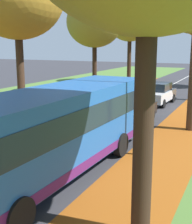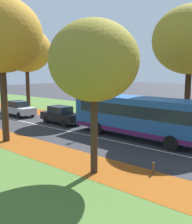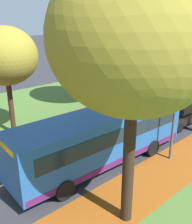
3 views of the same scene
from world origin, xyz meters
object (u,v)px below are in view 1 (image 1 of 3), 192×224
(streetlamp_right, at_px, (141,63))
(bus, at_px, (54,128))
(car_silver_following, at_px, (158,93))
(tree_left_far, at_px, (95,22))
(car_black_lead, at_px, (132,109))
(tree_left_distant, at_px, (130,21))

(streetlamp_right, xyz_separation_m, bus, (-1.91, -3.28, -2.03))
(streetlamp_right, height_order, car_silver_following, streetlamp_right)
(tree_left_far, bearing_deg, streetlamp_right, -58.00)
(bus, bearing_deg, tree_left_far, 111.67)
(bus, distance_m, car_silver_following, 14.75)
(streetlamp_right, xyz_separation_m, car_black_lead, (-1.98, 4.90, -2.92))
(tree_left_far, distance_m, car_silver_following, 9.12)
(car_silver_following, bearing_deg, car_black_lead, -88.62)
(streetlamp_right, relative_size, car_black_lead, 1.41)
(tree_left_far, xyz_separation_m, car_black_lead, (6.85, -9.23, -5.58))
(car_black_lead, xyz_separation_m, car_silver_following, (-0.16, 6.54, 0.00))
(tree_left_far, distance_m, tree_left_distant, 9.40)
(streetlamp_right, distance_m, car_silver_following, 12.00)
(tree_left_distant, relative_size, bus, 0.90)
(tree_left_far, xyz_separation_m, bus, (6.92, -17.41, -4.69))
(tree_left_far, relative_size, tree_left_distant, 0.92)
(tree_left_far, bearing_deg, bus, -68.33)
(tree_left_far, bearing_deg, car_silver_following, -21.91)
(bus, bearing_deg, car_black_lead, 90.48)
(tree_left_far, bearing_deg, car_black_lead, -53.42)
(tree_left_distant, bearing_deg, car_black_lead, -69.80)
(car_black_lead, bearing_deg, bus, -89.52)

